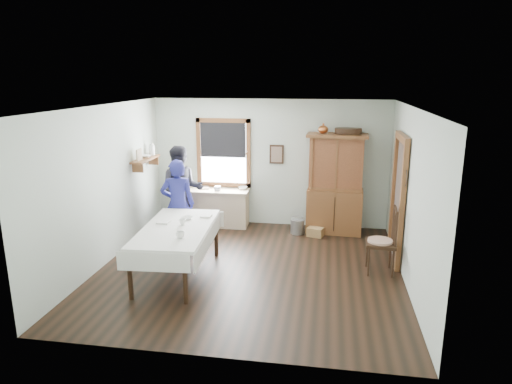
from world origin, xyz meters
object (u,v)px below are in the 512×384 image
(work_counter, at_px, (217,208))
(figure_dark, at_px, (182,193))
(dining_table, at_px, (178,251))
(woman_blue, at_px, (178,208))
(pail, at_px, (297,226))
(spindle_chair, at_px, (381,240))
(china_hutch, at_px, (335,184))
(wicker_basket, at_px, (315,232))

(work_counter, relative_size, figure_dark, 0.83)
(dining_table, distance_m, figure_dark, 2.14)
(dining_table, height_order, figure_dark, figure_dark)
(woman_blue, bearing_deg, pail, -166.28)
(spindle_chair, bearing_deg, figure_dark, 163.23)
(china_hutch, bearing_deg, figure_dark, -167.08)
(figure_dark, bearing_deg, wicker_basket, -11.21)
(work_counter, relative_size, china_hutch, 0.68)
(china_hutch, height_order, spindle_chair, china_hutch)
(china_hutch, xyz_separation_m, wicker_basket, (-0.36, -0.34, -0.93))
(spindle_chair, xyz_separation_m, wicker_basket, (-1.10, 1.58, -0.47))
(woman_blue, distance_m, figure_dark, 0.88)
(china_hutch, xyz_separation_m, spindle_chair, (0.74, -1.92, -0.46))
(china_hutch, relative_size, wicker_basket, 6.60)
(pail, height_order, figure_dark, figure_dark)
(pail, height_order, woman_blue, woman_blue)
(figure_dark, bearing_deg, dining_table, -89.85)
(dining_table, xyz_separation_m, woman_blue, (-0.37, 1.16, 0.38))
(work_counter, height_order, china_hutch, china_hutch)
(pail, relative_size, figure_dark, 0.18)
(dining_table, bearing_deg, figure_dark, 105.60)
(china_hutch, height_order, wicker_basket, china_hutch)
(dining_table, bearing_deg, wicker_basket, 46.05)
(pail, xyz_separation_m, figure_dark, (-2.33, -0.32, 0.69))
(dining_table, bearing_deg, work_counter, 89.93)
(work_counter, height_order, woman_blue, woman_blue)
(china_hutch, distance_m, figure_dark, 3.13)
(work_counter, relative_size, spindle_chair, 1.25)
(work_counter, height_order, wicker_basket, work_counter)
(woman_blue, bearing_deg, spindle_chair, 156.65)
(china_hutch, xyz_separation_m, pail, (-0.74, -0.22, -0.87))
(dining_table, relative_size, figure_dark, 1.23)
(china_hutch, height_order, dining_table, china_hutch)
(spindle_chair, relative_size, wicker_basket, 3.61)
(work_counter, xyz_separation_m, woman_blue, (-0.37, -1.44, 0.39))
(work_counter, distance_m, spindle_chair, 3.79)
(china_hutch, distance_m, spindle_chair, 2.11)
(dining_table, distance_m, woman_blue, 1.28)
(wicker_basket, bearing_deg, figure_dark, -175.76)
(wicker_basket, distance_m, woman_blue, 2.81)
(china_hutch, bearing_deg, woman_blue, -151.08)
(pail, distance_m, wicker_basket, 0.40)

